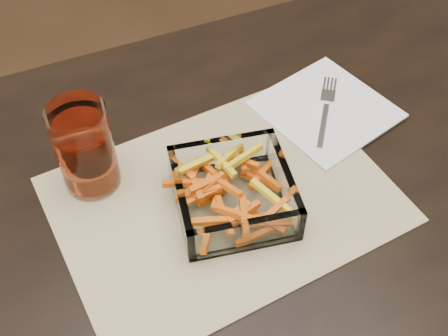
{
  "coord_description": "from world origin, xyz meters",
  "views": [
    {
      "loc": [
        -0.28,
        -0.37,
        1.37
      ],
      "look_at": [
        -0.08,
        0.09,
        0.78
      ],
      "focal_mm": 45.0,
      "sensor_mm": 36.0,
      "label": 1
    }
  ],
  "objects_px": {
    "fork": "(326,109)",
    "dining_table": "(295,244)",
    "tumbler": "(85,150)",
    "glass_bowl": "(233,195)"
  },
  "relations": [
    {
      "from": "fork",
      "to": "dining_table",
      "type": "bearing_deg",
      "value": -93.24
    },
    {
      "from": "dining_table",
      "to": "tumbler",
      "type": "bearing_deg",
      "value": 146.42
    },
    {
      "from": "tumbler",
      "to": "fork",
      "type": "xyz_separation_m",
      "value": [
        0.37,
        -0.01,
        -0.06
      ]
    },
    {
      "from": "glass_bowl",
      "to": "tumbler",
      "type": "distance_m",
      "value": 0.21
    },
    {
      "from": "glass_bowl",
      "to": "fork",
      "type": "xyz_separation_m",
      "value": [
        0.21,
        0.11,
        -0.02
      ]
    },
    {
      "from": "tumbler",
      "to": "glass_bowl",
      "type": "bearing_deg",
      "value": -36.63
    },
    {
      "from": "glass_bowl",
      "to": "tumbler",
      "type": "bearing_deg",
      "value": 143.37
    },
    {
      "from": "glass_bowl",
      "to": "dining_table",
      "type": "bearing_deg",
      "value": -26.96
    },
    {
      "from": "tumbler",
      "to": "fork",
      "type": "height_order",
      "value": "tumbler"
    },
    {
      "from": "tumbler",
      "to": "dining_table",
      "type": "bearing_deg",
      "value": -33.58
    }
  ]
}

